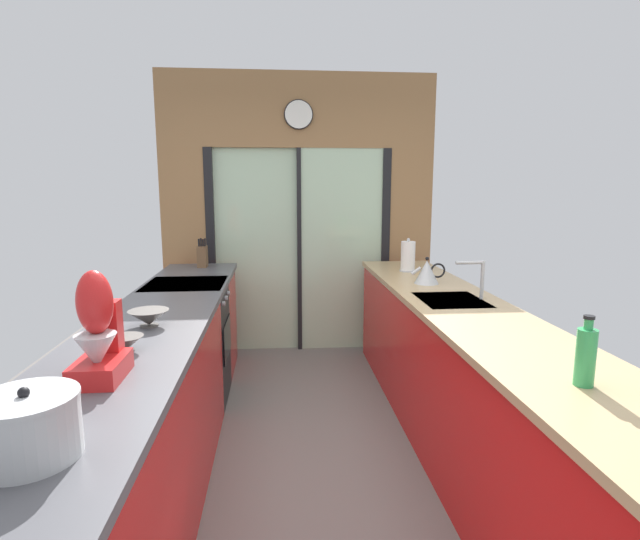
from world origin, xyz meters
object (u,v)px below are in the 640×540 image
Objects in this scene: mixing_bowl_far at (149,318)px; stand_mixer at (99,338)px; mixing_bowl_near at (126,343)px; stock_pot at (27,427)px; kettle at (427,272)px; knife_block at (202,256)px; oven_range at (188,343)px; paper_towel_roll at (408,257)px; soap_bottle_far at (586,356)px.

stand_mixer reaches higher than mixing_bowl_far.
stock_pot is at bearing -90.00° from mixing_bowl_near.
kettle is (1.78, 0.99, 0.04)m from mixing_bowl_far.
knife_block is (0.00, 1.91, 0.05)m from mixing_bowl_far.
oven_range is 1.63m from mixing_bowl_near.
knife_block is (0.00, 2.31, 0.06)m from mixing_bowl_near.
paper_towel_roll is (1.80, 0.37, 0.59)m from oven_range.
knife_block reaches higher than mixing_bowl_near.
mixing_bowl_far is (0.00, 0.40, 0.01)m from mixing_bowl_near.
oven_range is 4.42× the size of mixing_bowl_far.
knife_block is 0.96× the size of stock_pot.
kettle is (1.78, -0.93, -0.01)m from knife_block.
kettle is at bearing 43.58° from stand_mixer.
paper_towel_roll reaches higher than oven_range.
mixing_bowl_far is 2.01m from soap_bottle_far.
mixing_bowl_far is at bearing -151.05° from kettle.
soap_bottle_far is at bearing -16.63° from mixing_bowl_near.
paper_towel_roll is (1.78, -0.39, 0.03)m from knife_block.
knife_block reaches higher than mixing_bowl_far.
knife_block is at bearing 167.57° from paper_towel_roll.
oven_range is 1.26m from mixing_bowl_far.
mixing_bowl_near reaches higher than oven_range.
stock_pot is 2.87m from kettle.
kettle is (1.80, -0.17, 0.55)m from oven_range.
soap_bottle_far is at bearing 10.64° from stock_pot.
stand_mixer is (0.00, -0.71, 0.12)m from mixing_bowl_far.
stand_mixer is 1.79m from soap_bottle_far.
mixing_bowl_near is at bearing 90.00° from stock_pot.
stock_pot is 0.95× the size of paper_towel_roll.
kettle is at bearing -5.30° from oven_range.
stock_pot and kettle have the same top height.
kettle is (1.78, 1.38, 0.05)m from mixing_bowl_near.
mixing_bowl_far is 2.34m from paper_towel_roll.
knife_block is 2.62m from stand_mixer.
paper_towel_roll is (1.78, 1.92, 0.09)m from mixing_bowl_near.
stand_mixer is at bearing -128.57° from paper_towel_roll.
mixing_bowl_far is 0.79× the size of kettle.
mixing_bowl_near is 0.58× the size of soap_bottle_far.
knife_block is at bearing 90.00° from mixing_bowl_far.
mixing_bowl_near is at bearing -142.18° from kettle.
kettle is at bearing 51.61° from stock_pot.
stock_pot reaches higher than mixing_bowl_near.
mixing_bowl_near is 0.74× the size of mixing_bowl_far.
mixing_bowl_near is 2.62m from paper_towel_roll.
mixing_bowl_near is 2.26m from kettle.
soap_bottle_far is (1.78, -0.93, 0.07)m from mixing_bowl_far.
mixing_bowl_far is 1.26m from stock_pot.
oven_range is at bearing 90.92° from mixing_bowl_far.
stock_pot is (-0.00, -3.18, -0.01)m from knife_block.
oven_range is 3.50× the size of kettle.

